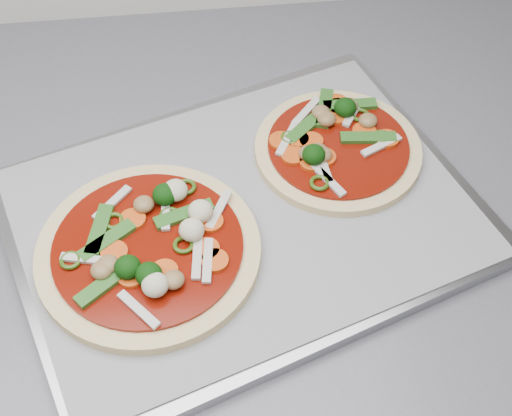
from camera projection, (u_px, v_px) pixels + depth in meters
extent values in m
cube|color=gray|center=(244.00, 217.00, 0.70)|extent=(0.53, 0.46, 0.01)
cube|color=gray|center=(244.00, 212.00, 0.70)|extent=(0.50, 0.42, 0.00)
cylinder|color=#E4CD84|center=(149.00, 252.00, 0.66)|extent=(0.24, 0.24, 0.01)
cylinder|color=maroon|center=(148.00, 247.00, 0.65)|extent=(0.20, 0.20, 0.00)
cube|color=beige|center=(197.00, 257.00, 0.64)|extent=(0.01, 0.05, 0.00)
ellipsoid|color=#113D0D|center=(128.00, 267.00, 0.63)|extent=(0.03, 0.03, 0.02)
ellipsoid|color=beige|center=(155.00, 285.00, 0.61)|extent=(0.03, 0.03, 0.02)
ellipsoid|color=brown|center=(144.00, 204.00, 0.68)|extent=(0.02, 0.02, 0.01)
ellipsoid|color=beige|center=(175.00, 190.00, 0.68)|extent=(0.03, 0.03, 0.02)
torus|color=#2F4C10|center=(184.00, 245.00, 0.65)|extent=(0.02, 0.02, 0.00)
ellipsoid|color=brown|center=(102.00, 270.00, 0.63)|extent=(0.02, 0.02, 0.01)
cube|color=#2F6D22|center=(99.00, 230.00, 0.66)|extent=(0.03, 0.06, 0.00)
cube|color=#2F6D22|center=(184.00, 214.00, 0.67)|extent=(0.06, 0.03, 0.00)
cube|color=beige|center=(208.00, 261.00, 0.64)|extent=(0.01, 0.05, 0.00)
ellipsoid|color=beige|center=(192.00, 230.00, 0.65)|extent=(0.03, 0.03, 0.02)
cylinder|color=orange|center=(210.00, 222.00, 0.67)|extent=(0.03, 0.03, 0.00)
cylinder|color=orange|center=(133.00, 219.00, 0.67)|extent=(0.03, 0.03, 0.00)
cube|color=beige|center=(138.00, 309.00, 0.61)|extent=(0.04, 0.04, 0.00)
cube|color=beige|center=(219.00, 210.00, 0.68)|extent=(0.03, 0.05, 0.00)
torus|color=#2F4C10|center=(186.00, 187.00, 0.69)|extent=(0.03, 0.03, 0.00)
ellipsoid|color=brown|center=(173.00, 280.00, 0.62)|extent=(0.02, 0.02, 0.01)
cylinder|color=orange|center=(215.00, 261.00, 0.64)|extent=(0.03, 0.03, 0.00)
cube|color=beige|center=(87.00, 259.00, 0.64)|extent=(0.05, 0.02, 0.00)
ellipsoid|color=#113D0D|center=(149.00, 274.00, 0.62)|extent=(0.03, 0.03, 0.02)
cube|color=#2F6D22|center=(105.00, 284.00, 0.62)|extent=(0.05, 0.05, 0.00)
torus|color=#2F4C10|center=(70.00, 260.00, 0.64)|extent=(0.03, 0.03, 0.00)
cylinder|color=orange|center=(114.00, 252.00, 0.65)|extent=(0.03, 0.03, 0.00)
ellipsoid|color=#113D0D|center=(165.00, 194.00, 0.68)|extent=(0.03, 0.03, 0.02)
torus|color=#2F4C10|center=(114.00, 221.00, 0.67)|extent=(0.02, 0.02, 0.00)
cube|color=#2F6D22|center=(107.00, 241.00, 0.65)|extent=(0.05, 0.05, 0.00)
cylinder|color=orange|center=(206.00, 249.00, 0.65)|extent=(0.03, 0.03, 0.00)
ellipsoid|color=brown|center=(108.00, 264.00, 0.63)|extent=(0.02, 0.02, 0.01)
ellipsoid|color=beige|center=(201.00, 211.00, 0.67)|extent=(0.03, 0.03, 0.02)
cube|color=beige|center=(112.00, 203.00, 0.68)|extent=(0.04, 0.04, 0.00)
cylinder|color=orange|center=(164.00, 271.00, 0.63)|extent=(0.03, 0.03, 0.00)
cylinder|color=orange|center=(131.00, 276.00, 0.63)|extent=(0.04, 0.04, 0.00)
cube|color=beige|center=(166.00, 210.00, 0.68)|extent=(0.01, 0.05, 0.00)
torus|color=#2F4C10|center=(198.00, 212.00, 0.67)|extent=(0.03, 0.03, 0.00)
torus|color=#2F4C10|center=(170.00, 215.00, 0.67)|extent=(0.02, 0.02, 0.00)
cylinder|color=#E4CD84|center=(338.00, 150.00, 0.74)|extent=(0.17, 0.17, 0.01)
cylinder|color=maroon|center=(338.00, 145.00, 0.74)|extent=(0.15, 0.15, 0.00)
ellipsoid|color=brown|center=(327.00, 119.00, 0.75)|extent=(0.03, 0.03, 0.01)
ellipsoid|color=brown|center=(349.00, 106.00, 0.76)|extent=(0.03, 0.03, 0.01)
cube|color=beige|center=(381.00, 146.00, 0.73)|extent=(0.05, 0.03, 0.00)
cylinder|color=orange|center=(324.00, 157.00, 0.72)|extent=(0.03, 0.03, 0.00)
ellipsoid|color=#113D0D|center=(314.00, 155.00, 0.71)|extent=(0.03, 0.03, 0.02)
cube|color=#2F6D22|center=(368.00, 138.00, 0.74)|extent=(0.06, 0.02, 0.00)
torus|color=#2F4C10|center=(361.00, 115.00, 0.76)|extent=(0.03, 0.03, 0.00)
ellipsoid|color=brown|center=(308.00, 153.00, 0.72)|extent=(0.02, 0.02, 0.01)
cube|color=beige|center=(323.00, 165.00, 0.72)|extent=(0.01, 0.05, 0.00)
cylinder|color=orange|center=(293.00, 156.00, 0.72)|extent=(0.03, 0.03, 0.00)
cylinder|color=orange|center=(336.00, 116.00, 0.76)|extent=(0.04, 0.04, 0.00)
torus|color=#2F4C10|center=(319.00, 183.00, 0.70)|extent=(0.03, 0.03, 0.00)
ellipsoid|color=brown|center=(368.00, 121.00, 0.75)|extent=(0.03, 0.03, 0.01)
cylinder|color=orange|center=(297.00, 139.00, 0.74)|extent=(0.03, 0.03, 0.00)
cylinder|color=orange|center=(387.00, 139.00, 0.74)|extent=(0.03, 0.03, 0.00)
cube|color=beige|center=(354.00, 112.00, 0.76)|extent=(0.03, 0.04, 0.00)
cube|color=beige|center=(328.00, 180.00, 0.70)|extent=(0.03, 0.05, 0.00)
cube|color=beige|center=(306.00, 111.00, 0.76)|extent=(0.04, 0.04, 0.00)
cylinder|color=orange|center=(337.00, 103.00, 0.77)|extent=(0.03, 0.03, 0.00)
torus|color=#2F4C10|center=(290.00, 138.00, 0.74)|extent=(0.03, 0.03, 0.00)
ellipsoid|color=brown|center=(322.00, 154.00, 0.72)|extent=(0.03, 0.03, 0.01)
cylinder|color=orange|center=(281.00, 141.00, 0.74)|extent=(0.03, 0.03, 0.00)
ellipsoid|color=#113D0D|center=(345.00, 108.00, 0.76)|extent=(0.03, 0.03, 0.02)
cylinder|color=orange|center=(338.00, 107.00, 0.77)|extent=(0.03, 0.03, 0.00)
cylinder|color=orange|center=(364.00, 131.00, 0.75)|extent=(0.03, 0.03, 0.00)
cylinder|color=orange|center=(312.00, 162.00, 0.72)|extent=(0.03, 0.03, 0.00)
cube|color=beige|center=(287.00, 139.00, 0.74)|extent=(0.03, 0.05, 0.00)
ellipsoid|color=brown|center=(321.00, 113.00, 0.76)|extent=(0.02, 0.02, 0.01)
ellipsoid|color=brown|center=(318.00, 151.00, 0.72)|extent=(0.03, 0.03, 0.01)
cube|color=#2F6D22|center=(325.00, 108.00, 0.77)|extent=(0.03, 0.06, 0.00)
cube|color=#2F6D22|center=(307.00, 126.00, 0.75)|extent=(0.05, 0.05, 0.00)
torus|color=#2F4C10|center=(381.00, 137.00, 0.74)|extent=(0.02, 0.02, 0.00)
cylinder|color=orange|center=(311.00, 141.00, 0.74)|extent=(0.04, 0.04, 0.00)
cube|color=#2F6D22|center=(350.00, 105.00, 0.77)|extent=(0.06, 0.02, 0.00)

